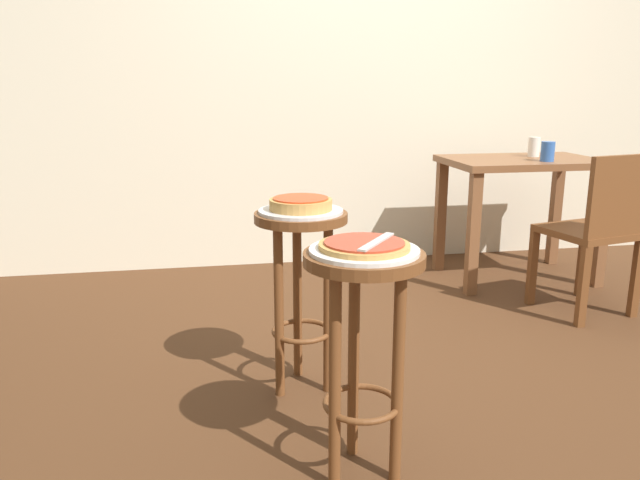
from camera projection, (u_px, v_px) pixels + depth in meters
name	position (u px, v px, depth m)	size (l,w,h in m)	color
ground_plane	(451.00, 353.00, 2.79)	(6.00, 6.00, 0.00)	#4C2D19
back_wall	(365.00, 34.00, 4.00)	(6.00, 0.10, 3.00)	beige
stool_foreground	(363.00, 318.00, 1.81)	(0.35, 0.35, 0.71)	brown
serving_plate_foreground	(364.00, 251.00, 1.76)	(0.32, 0.32, 0.01)	silver
pizza_foreground	(364.00, 245.00, 1.75)	(0.26, 0.26, 0.02)	tan
stool_middle	(301.00, 263.00, 2.36)	(0.35, 0.35, 0.71)	brown
serving_plate_middle	(301.00, 211.00, 2.31)	(0.32, 0.32, 0.01)	silver
pizza_middle	(301.00, 204.00, 2.30)	(0.24, 0.24, 0.05)	tan
dining_table	(521.00, 181.00, 3.74)	(0.91, 0.61, 0.75)	brown
cup_near_edge	(548.00, 151.00, 3.55)	(0.08, 0.08, 0.11)	#3360B2
cup_far_edge	(534.00, 147.00, 3.79)	(0.07, 0.07, 0.12)	silver
wooden_chair	(598.00, 228.00, 3.16)	(0.48, 0.48, 0.85)	brown
pizza_server_knife	(377.00, 242.00, 1.74)	(0.22, 0.02, 0.01)	silver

